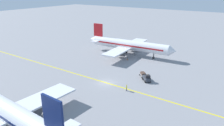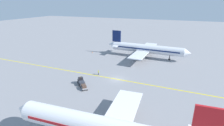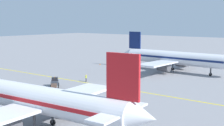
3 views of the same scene
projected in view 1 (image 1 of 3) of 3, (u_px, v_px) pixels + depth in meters
ground_plane at (106, 83)px, 58.32m from camera, size 400.00×400.00×0.00m
apron_yellow_centreline at (106, 83)px, 58.32m from camera, size 1.34×120.00×0.01m
airplane_at_gate at (6, 110)px, 38.51m from camera, size 28.20×35.51×10.60m
airplane_adjacent_stand at (129, 45)px, 81.47m from camera, size 28.29×35.54×10.60m
baggage_tug_dark at (147, 78)px, 59.10m from camera, size 3.18×3.19×2.11m
baggage_cart_trailing at (143, 74)px, 62.21m from camera, size 2.83×2.83×1.24m
ground_crew_worker at (127, 87)px, 53.58m from camera, size 0.50×0.38×1.68m
traffic_cone_near_nose at (127, 59)px, 76.54m from camera, size 0.32×0.32×0.55m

